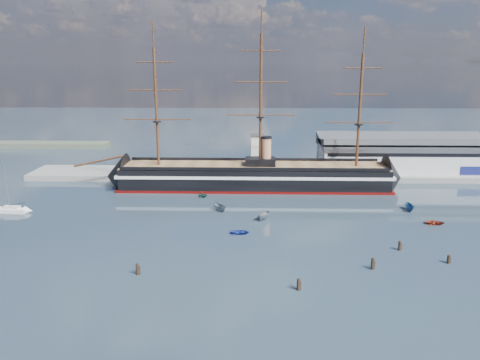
{
  "coord_description": "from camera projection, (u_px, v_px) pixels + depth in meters",
  "views": [
    {
      "loc": [
        0.8,
        -92.65,
        41.4
      ],
      "look_at": [
        -2.13,
        35.0,
        9.0
      ],
      "focal_mm": 35.0,
      "sensor_mm": 36.0,
      "label": 1
    }
  ],
  "objects": [
    {
      "name": "motorboat_c",
      "position": [
        264.0,
        220.0,
        126.1
      ],
      "size": [
        6.52,
        4.89,
        2.47
      ],
      "primitive_type": "imported",
      "rotation": [
        0.0,
        0.0,
        -0.49
      ],
      "color": "slate",
      "rests_on": "ground"
    },
    {
      "name": "motorboat_a",
      "position": [
        220.0,
        211.0,
        133.3
      ],
      "size": [
        6.47,
        5.59,
        2.53
      ],
      "primitive_type": "imported",
      "rotation": [
        0.0,
        0.0,
        0.63
      ],
      "color": "slate",
      "rests_on": "ground"
    },
    {
      "name": "piling_near_right",
      "position": [
        372.0,
        269.0,
        95.93
      ],
      "size": [
        0.64,
        0.64,
        3.21
      ],
      "primitive_type": "cylinder",
      "color": "black",
      "rests_on": "ground"
    },
    {
      "name": "motorboat_e",
      "position": [
        435.0,
        224.0,
        122.5
      ],
      "size": [
        1.65,
        3.18,
        1.42
      ],
      "primitive_type": "imported",
      "rotation": [
        0.0,
        0.0,
        1.42
      ],
      "color": "maroon",
      "rests_on": "ground"
    },
    {
      "name": "motorboat_f",
      "position": [
        409.0,
        211.0,
        133.7
      ],
      "size": [
        6.12,
        2.35,
        2.43
      ],
      "primitive_type": "imported",
      "rotation": [
        0.0,
        0.0,
        -0.02
      ],
      "color": "navy",
      "rests_on": "ground"
    },
    {
      "name": "motorboat_b",
      "position": [
        240.0,
        234.0,
        115.73
      ],
      "size": [
        1.3,
        2.96,
        1.36
      ],
      "primitive_type": "imported",
      "rotation": [
        0.0,
        0.0,
        1.53
      ],
      "color": "navy",
      "rests_on": "ground"
    },
    {
      "name": "piling_extra",
      "position": [
        448.0,
        263.0,
        98.79
      ],
      "size": [
        0.64,
        0.64,
        2.58
      ],
      "primitive_type": "cylinder",
      "color": "black",
      "rests_on": "ground"
    },
    {
      "name": "piling_near_left",
      "position": [
        138.0,
        275.0,
        93.6
      ],
      "size": [
        0.64,
        0.64,
        3.13
      ],
      "primitive_type": "cylinder",
      "color": "black",
      "rests_on": "ground"
    },
    {
      "name": "quay",
      "position": [
        275.0,
        177.0,
        173.41
      ],
      "size": [
        180.0,
        18.0,
        2.0
      ],
      "primitive_type": "cube",
      "color": "slate",
      "rests_on": "ground"
    },
    {
      "name": "warship",
      "position": [
        249.0,
        176.0,
        157.12
      ],
      "size": [
        112.91,
        16.58,
        53.94
      ],
      "rotation": [
        0.0,
        0.0,
        -0.0
      ],
      "color": "black",
      "rests_on": "ground"
    },
    {
      "name": "quay_tower",
      "position": [
        257.0,
        152.0,
        168.26
      ],
      "size": [
        5.0,
        5.0,
        15.0
      ],
      "color": "silver",
      "rests_on": "ground"
    },
    {
      "name": "motorboat_d",
      "position": [
        203.0,
        198.0,
        146.62
      ],
      "size": [
        5.24,
        6.52,
        2.21
      ],
      "primitive_type": "imported",
      "rotation": [
        0.0,
        0.0,
        1.05
      ],
      "color": "#245342",
      "rests_on": "ground"
    },
    {
      "name": "sailboat",
      "position": [
        12.0,
        210.0,
        131.85
      ],
      "size": [
        8.74,
        3.28,
        13.68
      ],
      "rotation": [
        0.0,
        0.0,
        -0.09
      ],
      "color": "silver",
      "rests_on": "ground"
    },
    {
      "name": "ground",
      "position": [
        248.0,
        205.0,
        138.74
      ],
      "size": [
        600.0,
        600.0,
        0.0
      ],
      "primitive_type": "plane",
      "color": "#252F3A",
      "rests_on": "ground"
    },
    {
      "name": "warehouse",
      "position": [
        404.0,
        154.0,
        174.25
      ],
      "size": [
        63.0,
        21.0,
        11.6
      ],
      "color": "#B7BABC",
      "rests_on": "ground"
    },
    {
      "name": "piling_far_right",
      "position": [
        399.0,
        250.0,
        105.63
      ],
      "size": [
        0.64,
        0.64,
        2.93
      ],
      "primitive_type": "cylinder",
      "color": "black",
      "rests_on": "ground"
    },
    {
      "name": "piling_near_mid",
      "position": [
        298.0,
        290.0,
        87.22
      ],
      "size": [
        0.64,
        0.64,
        3.04
      ],
      "primitive_type": "cylinder",
      "color": "black",
      "rests_on": "ground"
    }
  ]
}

